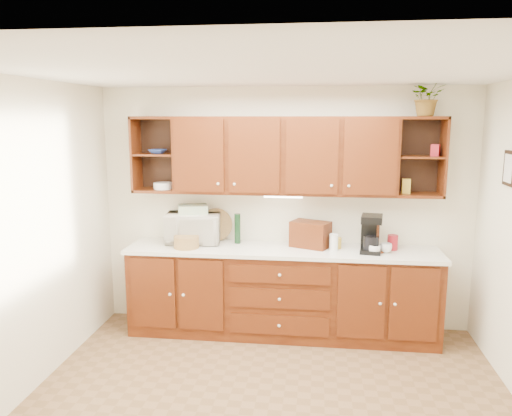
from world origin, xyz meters
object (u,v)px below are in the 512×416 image
(microwave, at_px, (193,228))
(potted_plant, at_px, (427,97))
(coffee_maker, at_px, (371,234))
(bread_box, at_px, (310,234))

(microwave, bearing_deg, potted_plant, -8.09)
(coffee_maker, bearing_deg, microwave, -176.39)
(bread_box, xyz_separation_m, coffee_maker, (0.61, -0.12, 0.05))
(microwave, xyz_separation_m, bread_box, (1.26, -0.04, -0.02))
(bread_box, height_order, coffee_maker, coffee_maker)
(potted_plant, bearing_deg, microwave, 178.75)
(microwave, relative_size, bread_box, 1.49)
(microwave, xyz_separation_m, potted_plant, (2.36, -0.05, 1.38))
(coffee_maker, bearing_deg, potted_plant, 20.46)
(coffee_maker, relative_size, potted_plant, 1.02)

